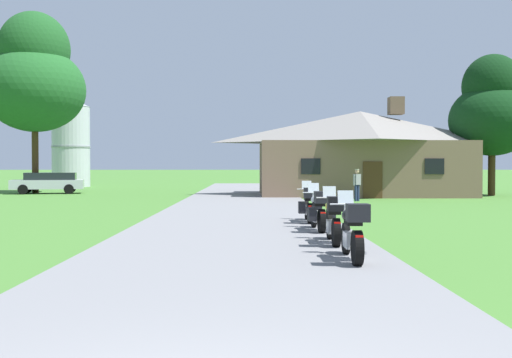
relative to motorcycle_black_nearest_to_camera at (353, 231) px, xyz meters
name	(u,v)px	position (x,y,z in m)	size (l,w,h in m)	color
ground_plane	(242,213)	(-2.26, 12.30, -0.62)	(500.00, 500.00, 0.00)	#42752D
asphalt_driveway	(241,217)	(-2.26, 10.30, -0.59)	(6.40, 80.00, 0.06)	slate
motorcycle_black_nearest_to_camera	(353,231)	(0.00, 0.00, 0.00)	(0.66, 2.08, 1.30)	black
motorcycle_yellow_second_in_row	(333,219)	(-0.01, 2.54, 0.00)	(0.66, 2.08, 1.30)	black
motorcycle_silver_third_in_row	(319,211)	(-0.03, 5.26, -0.01)	(0.76, 2.08, 1.30)	black
motorcycle_yellow_farthest_in_row	(309,205)	(-0.05, 7.85, -0.01)	(0.73, 2.08, 1.30)	black
stone_lodge	(360,152)	(5.04, 26.76, 2.10)	(13.31, 8.29, 6.19)	brown
bystander_gray_shirt_near_lodge	(357,183)	(3.70, 20.32, 0.33)	(0.46, 0.39, 1.69)	navy
tree_left_far	(35,78)	(-16.52, 29.97, 7.22)	(6.77, 6.77, 12.28)	#422D19
tree_right_of_lodge	(492,110)	(13.17, 26.19, 4.71)	(5.26, 5.26, 8.78)	#422D19
metal_silo_distant	(71,142)	(-17.67, 42.20, 3.31)	(3.36, 3.36, 7.85)	#B2B7BC
parked_silver_suv_far_left	(49,182)	(-15.32, 29.05, 0.16)	(4.88, 2.75, 1.40)	#ADAFB7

